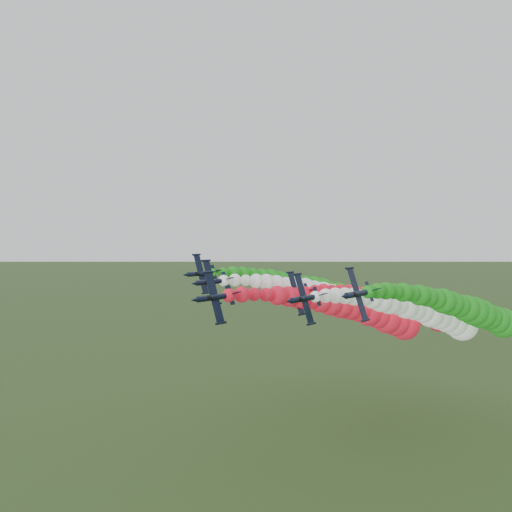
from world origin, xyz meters
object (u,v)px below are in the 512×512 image
(jet_outer_left, at_px, (327,292))
(jet_outer_right, at_px, (470,311))
(jet_lead, at_px, (365,314))
(jet_trail, at_px, (408,308))
(jet_inner_right, at_px, (429,314))
(jet_inner_left, at_px, (349,301))

(jet_outer_left, xyz_separation_m, jet_outer_right, (41.79, -4.13, -1.15))
(jet_lead, height_order, jet_trail, jet_lead)
(jet_inner_right, bearing_deg, jet_outer_left, 169.75)
(jet_outer_left, bearing_deg, jet_trail, 15.26)
(jet_outer_left, bearing_deg, jet_inner_right, -10.25)
(jet_lead, height_order, jet_inner_left, jet_inner_left)
(jet_lead, relative_size, jet_trail, 1.00)
(jet_lead, distance_m, jet_inner_left, 15.51)
(jet_inner_left, distance_m, jet_outer_right, 31.12)
(jet_inner_right, bearing_deg, jet_inner_left, -178.69)
(jet_inner_right, height_order, jet_outer_right, jet_outer_right)
(jet_inner_left, xyz_separation_m, jet_trail, (11.39, 12.41, -2.33))
(jet_lead, bearing_deg, jet_trail, 88.24)
(jet_outer_left, height_order, jet_outer_right, jet_outer_left)
(jet_inner_left, height_order, jet_inner_right, jet_inner_left)
(jet_outer_left, distance_m, jet_trail, 23.19)
(jet_trail, bearing_deg, jet_lead, -91.76)
(jet_outer_right, bearing_deg, jet_inner_left, -175.87)
(jet_lead, relative_size, jet_outer_left, 1.00)
(jet_inner_right, xyz_separation_m, jet_outer_right, (9.32, 1.75, 1.50))
(jet_trail, bearing_deg, jet_inner_right, -49.05)
(jet_outer_left, bearing_deg, jet_lead, -39.38)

